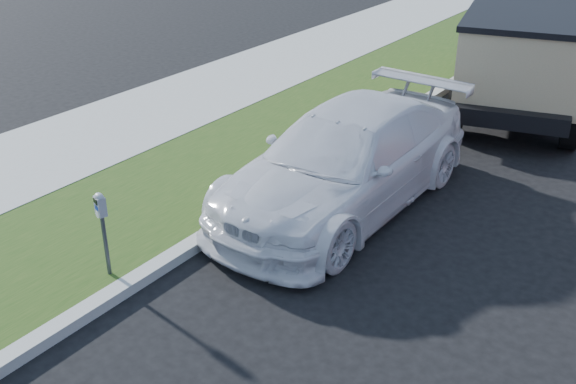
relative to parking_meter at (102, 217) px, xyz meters
The scene contains 5 objects.
ground 3.25m from the parking_meter, 17.84° to the left, with size 120.00×120.00×0.00m, color black.
streetside 4.05m from the parking_meter, 131.58° to the left, with size 6.12×50.00×0.15m.
parking_meter is the anchor object (origin of this frame).
white_wagon 3.99m from the parking_meter, 69.26° to the left, with size 2.24×5.51×1.60m, color silver.
dump_truck 10.65m from the parking_meter, 78.89° to the left, with size 3.80×6.59×2.44m.
Camera 1 is at (3.37, -5.75, 5.15)m, focal length 42.00 mm.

